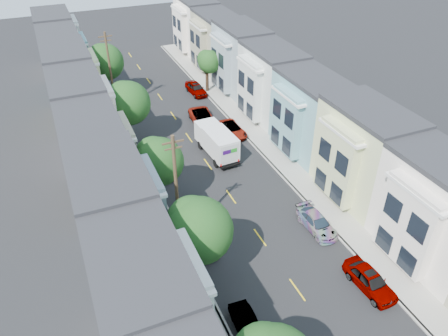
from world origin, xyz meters
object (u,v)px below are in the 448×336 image
at_px(tree_e, 105,62).
at_px(parked_left_c, 200,238).
at_px(tree_d, 127,104).
at_px(parked_right_a, 370,280).
at_px(tree_c, 158,162).
at_px(parked_left_b, 247,326).
at_px(tree_b, 198,231).
at_px(utility_pole_near, 177,193).
at_px(utility_pole_far, 111,73).
at_px(lead_sedan, 203,118).
at_px(fedex_truck, 217,141).
at_px(parked_right_d, 196,89).
at_px(tree_far_r, 209,62).
at_px(parked_right_c, 232,130).
at_px(parked_left_d, 161,168).
at_px(parked_right_b, 317,223).

height_order(tree_e, parked_left_c, tree_e).
xyz_separation_m(tree_d, parked_right_a, (11.20, -26.73, -4.34)).
bearing_deg(tree_c, parked_left_b, -84.63).
distance_m(tree_b, utility_pole_near, 4.63).
bearing_deg(tree_e, utility_pole_far, -89.97).
distance_m(utility_pole_near, lead_sedan, 21.07).
distance_m(tree_c, fedex_truck, 10.47).
bearing_deg(parked_right_d, tree_far_r, -0.63).
bearing_deg(parked_left_b, utility_pole_near, 101.30).
xyz_separation_m(tree_b, tree_c, (-0.00, 9.85, -0.37)).
distance_m(lead_sedan, parked_right_a, 28.49).
bearing_deg(parked_right_c, parked_right_d, 88.37).
bearing_deg(utility_pole_near, tree_d, 90.01).
distance_m(utility_pole_near, parked_left_d, 11.43).
height_order(tree_far_r, parked_left_d, tree_far_r).
bearing_deg(lead_sedan, parked_left_c, -106.32).
bearing_deg(utility_pole_far, parked_left_d, -84.87).
xyz_separation_m(parked_left_c, parked_right_d, (9.80, 27.87, 0.08)).
height_order(tree_b, parked_left_b, tree_b).
bearing_deg(parked_right_d, fedex_truck, -105.85).
bearing_deg(utility_pole_far, parked_left_b, -87.75).
bearing_deg(parked_right_c, tree_far_r, 79.24).
bearing_deg(parked_right_d, parked_right_c, -93.84).
relative_size(parked_right_b, parked_right_d, 0.93).
bearing_deg(tree_b, parked_right_c, 60.02).
xyz_separation_m(tree_b, tree_far_r, (13.20, 31.82, -1.00)).
bearing_deg(tree_b, utility_pole_far, 90.00).
xyz_separation_m(tree_c, parked_right_d, (11.20, 21.85, -4.03)).
xyz_separation_m(tree_d, lead_sedan, (8.97, 1.68, -4.36)).
xyz_separation_m(fedex_truck, parked_right_b, (3.34, -14.27, -1.04)).
xyz_separation_m(utility_pole_near, parked_left_b, (1.40, -9.71, -4.53)).
relative_size(utility_pole_far, parked_right_b, 2.28).
bearing_deg(parked_right_b, parked_left_b, -146.29).
bearing_deg(tree_d, tree_far_r, 37.98).
bearing_deg(parked_left_d, lead_sedan, 51.71).
relative_size(parked_left_b, parked_left_c, 0.81).
relative_size(tree_b, tree_d, 1.01).
bearing_deg(lead_sedan, tree_b, -106.11).
height_order(parked_left_b, parked_right_d, parked_right_d).
height_order(tree_far_r, utility_pole_near, utility_pole_near).
xyz_separation_m(tree_d, fedex_truck, (7.87, -5.49, -3.42)).
xyz_separation_m(tree_d, parked_right_c, (11.20, -2.10, -4.47)).
distance_m(utility_pole_far, parked_right_d, 12.08).
relative_size(tree_far_r, utility_pole_far, 0.58).
height_order(tree_far_r, parked_left_c, tree_far_r).
bearing_deg(utility_pole_near, fedex_truck, 55.37).
distance_m(tree_far_r, parked_right_c, 13.04).
xyz_separation_m(fedex_truck, parked_right_c, (3.34, 3.39, -1.05)).
xyz_separation_m(tree_e, parked_right_d, (11.20, -3.05, -4.32)).
height_order(tree_b, parked_left_d, tree_b).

